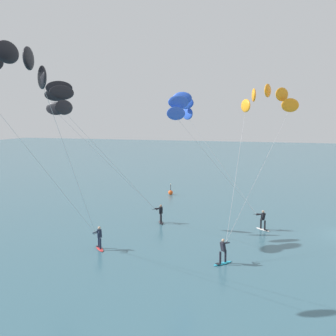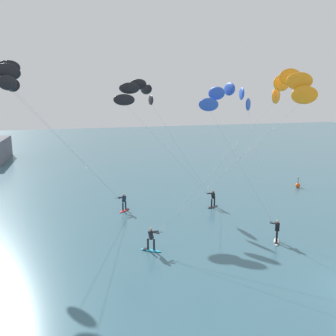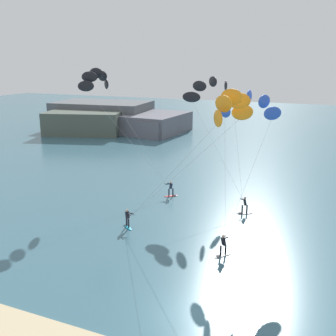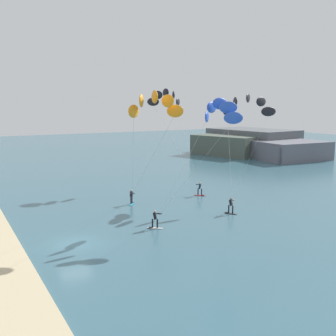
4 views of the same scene
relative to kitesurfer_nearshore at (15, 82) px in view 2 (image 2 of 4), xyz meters
name	(u,v)px [view 2 (image 2 of 4)]	position (x,y,z in m)	size (l,w,h in m)	color
kitesurfer_nearshore	(15,82)	(0.00, 0.00, 0.00)	(10.31, 5.26, 13.16)	red
kitesurfer_mid_water	(231,102)	(16.94, -4.22, -1.50)	(5.41, 8.65, 11.61)	white
kitesurfer_far_out	(283,94)	(16.86, -10.97, -0.96)	(10.97, 5.03, 12.15)	#23ADD1
kitesurfer_downwind	(141,96)	(11.41, 4.30, -0.90)	(9.10, 9.65, 12.29)	#333338
marker_buoy	(298,185)	(29.61, 1.04, -11.18)	(0.56, 0.56, 1.38)	#EA5119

